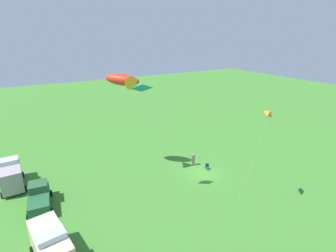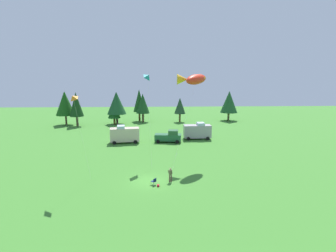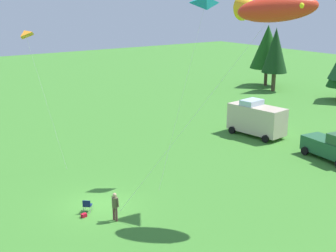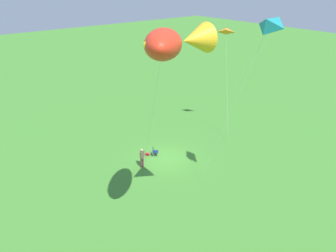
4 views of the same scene
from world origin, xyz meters
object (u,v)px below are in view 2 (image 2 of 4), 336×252
object	(u,v)px
backpack_on_grass	(158,186)
folding_chair	(154,181)
person_kite_flyer	(170,174)
truck_green_flatbed	(169,136)
van_motorhome_grey	(197,131)
kite_delta_teal	(149,77)
van_camper_beige	(124,134)
kite_delta_orange	(72,98)
kite_large_fish	(193,79)

from	to	relation	value
backpack_on_grass	folding_chair	bearing A→B (deg)	136.35
person_kite_flyer	backpack_on_grass	distance (m)	2.17
truck_green_flatbed	van_motorhome_grey	world-z (taller)	van_motorhome_grey
backpack_on_grass	kite_delta_teal	distance (m)	15.87
folding_chair	van_camper_beige	xyz separation A→B (m)	(-5.81, 20.13, 1.16)
van_motorhome_grey	kite_delta_teal	xyz separation A→B (m)	(-9.20, -13.05, 10.71)
van_camper_beige	van_motorhome_grey	world-z (taller)	same
backpack_on_grass	kite_delta_orange	xyz separation A→B (m)	(-9.13, 0.30, 10.04)
person_kite_flyer	kite_delta_teal	size ratio (longest dim) A/B	0.13
person_kite_flyer	van_camper_beige	bearing A→B (deg)	7.12
kite_large_fish	kite_delta_teal	size ratio (longest dim) A/B	1.00
kite_delta_orange	truck_green_flatbed	bearing A→B (deg)	61.04
person_kite_flyer	kite_large_fish	size ratio (longest dim) A/B	0.13
person_kite_flyer	van_motorhome_grey	bearing A→B (deg)	-31.52
truck_green_flatbed	kite_delta_teal	size ratio (longest dim) A/B	0.40
backpack_on_grass	kite_delta_teal	world-z (taller)	kite_delta_teal
kite_delta_orange	kite_large_fish	bearing A→B (deg)	32.94
backpack_on_grass	van_camper_beige	bearing A→B (deg)	106.98
backpack_on_grass	truck_green_flatbed	size ratio (longest dim) A/B	0.06
backpack_on_grass	person_kite_flyer	bearing A→B (deg)	41.73
van_camper_beige	kite_large_fish	distance (m)	18.95
kite_large_fish	backpack_on_grass	bearing A→B (deg)	-118.09
van_camper_beige	truck_green_flatbed	size ratio (longest dim) A/B	1.09
van_camper_beige	kite_large_fish	bearing A→B (deg)	128.22
van_camper_beige	kite_delta_orange	xyz separation A→B (m)	(-2.84, -20.28, 8.51)
folding_chair	kite_delta_orange	distance (m)	12.97
truck_green_flatbed	backpack_on_grass	bearing A→B (deg)	-89.70
backpack_on_grass	van_camper_beige	distance (m)	21.58
kite_large_fish	truck_green_flatbed	bearing A→B (deg)	104.56
backpack_on_grass	kite_delta_teal	bearing A→B (deg)	96.72
person_kite_flyer	kite_delta_orange	xyz separation A→B (m)	(-10.60, -1.01, 9.13)
folding_chair	kite_large_fish	world-z (taller)	kite_large_fish
folding_chair	van_camper_beige	bearing A→B (deg)	-32.74
van_motorhome_grey	kite_delta_orange	distance (m)	29.76
kite_delta_orange	person_kite_flyer	bearing A→B (deg)	5.43
person_kite_flyer	kite_large_fish	xyz separation A→B (m)	(3.60, 8.19, 10.99)
kite_delta_orange	kite_delta_teal	bearing A→B (deg)	50.77
folding_chair	truck_green_flatbed	bearing A→B (deg)	-56.26
person_kite_flyer	backpack_on_grass	world-z (taller)	person_kite_flyer
person_kite_flyer	kite_large_fish	bearing A→B (deg)	-38.53
truck_green_flatbed	van_motorhome_grey	bearing A→B (deg)	28.46
person_kite_flyer	kite_delta_teal	bearing A→B (deg)	2.12
folding_chair	kite_large_fish	bearing A→B (deg)	-80.34
backpack_on_grass	kite_delta_orange	size ratio (longest dim) A/B	0.03
van_camper_beige	van_motorhome_grey	xyz separation A→B (m)	(14.30, 2.51, 0.00)
folding_chair	truck_green_flatbed	xyz separation A→B (m)	(2.64, 20.25, 0.61)
folding_chair	van_motorhome_grey	size ratio (longest dim) A/B	0.15
kite_delta_teal	backpack_on_grass	bearing A→B (deg)	-83.28
kite_large_fish	van_camper_beige	bearing A→B (deg)	135.70
truck_green_flatbed	kite_delta_orange	xyz separation A→B (m)	(-11.29, -20.40, 9.05)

